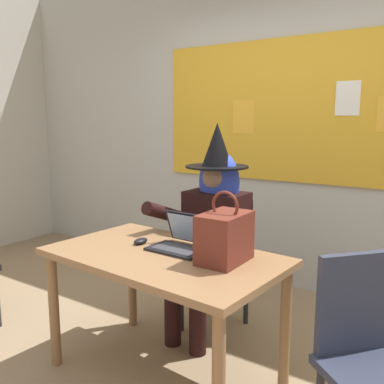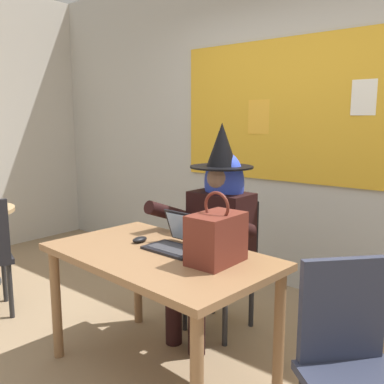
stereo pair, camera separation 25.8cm
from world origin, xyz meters
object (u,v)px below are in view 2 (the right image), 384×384
desk_main (159,269)px  computer_mouse (140,240)px  person_costumed (216,220)px  chair_extra_corner (354,361)px  laptop (179,241)px  chair_at_desk (225,256)px  handbag (216,238)px

desk_main → computer_mouse: 0.26m
person_costumed → chair_extra_corner: person_costumed is taller
desk_main → laptop: laptop is taller
chair_at_desk → chair_extra_corner: 1.39m
laptop → computer_mouse: 0.27m
chair_at_desk → computer_mouse: size_ratio=8.81×
chair_at_desk → desk_main: bearing=3.3°
chair_at_desk → handbag: bearing=30.0°
computer_mouse → chair_at_desk: bearing=77.1°
computer_mouse → chair_extra_corner: chair_extra_corner is taller
person_costumed → chair_extra_corner: (1.16, -0.63, -0.29)m
laptop → handbag: bearing=-8.3°
laptop → computer_mouse: laptop is taller
person_costumed → computer_mouse: bearing=-15.9°
laptop → desk_main: bearing=-104.1°
handbag → person_costumed: bearing=126.7°
computer_mouse → handbag: bearing=0.9°
desk_main → chair_at_desk: (-0.06, 0.74, -0.13)m
person_costumed → desk_main: bearing=6.7°
computer_mouse → handbag: 0.59m
computer_mouse → chair_extra_corner: 1.36m
chair_extra_corner → chair_at_desk: bearing=-171.5°
chair_at_desk → laptop: 0.68m
desk_main → chair_extra_corner: bearing=-0.6°
computer_mouse → chair_extra_corner: size_ratio=0.11×
chair_extra_corner → computer_mouse: bearing=-142.2°
desk_main → computer_mouse: (-0.23, 0.07, 0.11)m
desk_main → chair_extra_corner: chair_extra_corner is taller
desk_main → person_costumed: person_costumed is taller
laptop → chair_extra_corner: bearing=-5.4°
desk_main → computer_mouse: size_ratio=13.14×
computer_mouse → person_costumed: bearing=74.1°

